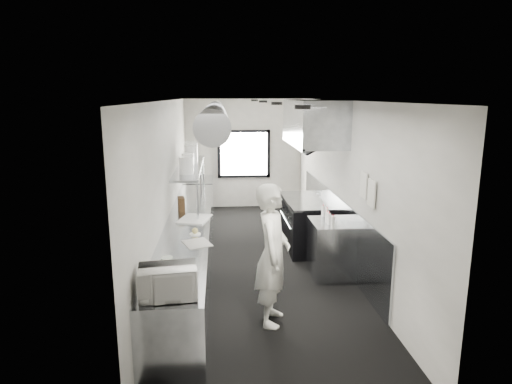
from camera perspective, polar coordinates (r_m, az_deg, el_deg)
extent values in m
cube|color=black|center=(7.98, 0.11, -8.86)|extent=(3.00, 8.00, 0.01)
cube|color=beige|center=(7.44, 0.12, 11.68)|extent=(3.00, 8.00, 0.01)
cube|color=beige|center=(11.53, -1.58, 4.92)|extent=(3.00, 0.02, 2.80)
cube|color=beige|center=(3.78, 5.34, -10.88)|extent=(3.00, 0.02, 2.80)
cube|color=beige|center=(7.61, -11.22, 0.84)|extent=(0.02, 8.00, 2.80)
cube|color=beige|center=(7.86, 11.08, 1.20)|extent=(0.02, 8.00, 2.80)
cube|color=#8E949B|center=(8.33, 10.15, -4.14)|extent=(0.03, 5.50, 1.10)
cylinder|color=gray|center=(7.82, -5.33, 9.82)|extent=(0.40, 6.40, 0.40)
cube|color=white|center=(11.49, -1.57, 4.90)|extent=(1.20, 0.03, 1.10)
cube|color=black|center=(11.45, -1.59, 7.77)|extent=(1.36, 0.03, 0.08)
cube|color=black|center=(11.60, -1.55, 2.09)|extent=(1.36, 0.03, 0.08)
cube|color=black|center=(11.49, -4.77, 4.86)|extent=(0.08, 0.03, 1.25)
cube|color=black|center=(11.56, 1.61, 4.94)|extent=(0.08, 0.03, 1.25)
cube|color=#8E949B|center=(8.31, 7.37, 8.89)|extent=(0.80, 2.20, 0.80)
cube|color=#8E949B|center=(8.27, 4.70, 6.22)|extent=(0.05, 2.20, 0.05)
cube|color=black|center=(8.32, 6.76, 6.56)|extent=(0.50, 2.10, 0.28)
cube|color=#8E949B|center=(7.35, -8.60, -7.16)|extent=(0.70, 6.00, 0.90)
cube|color=#8E949B|center=(8.54, -8.53, 3.20)|extent=(0.45, 3.00, 0.04)
cylinder|color=#8E949B|center=(7.22, -7.55, -1.11)|extent=(0.04, 0.04, 0.66)
cylinder|color=#8E949B|center=(8.59, -7.12, 1.05)|extent=(0.04, 0.04, 0.66)
cylinder|color=#8E949B|center=(9.96, -6.81, 2.62)|extent=(0.04, 0.04, 0.66)
cube|color=black|center=(8.64, 6.69, -4.13)|extent=(0.85, 1.60, 0.90)
cube|color=#8E949B|center=(8.52, 6.77, -1.10)|extent=(0.85, 1.60, 0.04)
cube|color=#8E949B|center=(8.57, 3.99, -4.21)|extent=(0.03, 1.55, 0.80)
cylinder|color=#8E949B|center=(8.53, 3.80, -3.58)|extent=(0.03, 1.30, 0.03)
cube|color=#8E949B|center=(7.36, 9.61, -7.17)|extent=(0.65, 0.80, 0.90)
cube|color=#8E949B|center=(10.90, -7.36, -0.68)|extent=(0.70, 1.20, 0.90)
cube|color=silver|center=(6.68, 13.67, 0.90)|extent=(0.02, 0.28, 0.38)
cube|color=silver|center=(6.37, 14.62, -0.17)|extent=(0.02, 0.28, 0.38)
imported|color=silver|center=(5.66, 2.15, -8.04)|extent=(0.57, 0.75, 1.83)
imported|color=white|center=(4.61, -11.28, -11.24)|extent=(0.57, 0.46, 0.32)
cylinder|color=silver|center=(5.22, -11.81, -9.72)|extent=(0.17, 0.17, 0.10)
cylinder|color=silver|center=(5.44, -11.36, -8.73)|extent=(0.18, 0.18, 0.10)
cube|color=silver|center=(6.15, -7.57, -6.54)|extent=(0.46, 0.50, 0.01)
cylinder|color=white|center=(6.55, -7.84, -5.37)|extent=(0.18, 0.18, 0.01)
sphere|color=#CCBD6B|center=(6.53, -7.85, -4.95)|extent=(0.09, 0.09, 0.09)
cube|color=silver|center=(7.33, -7.88, -3.42)|extent=(0.59, 0.69, 0.02)
cube|color=brown|center=(7.87, -9.57, -1.54)|extent=(0.14, 0.24, 0.24)
cylinder|color=white|center=(7.66, -8.96, 3.39)|extent=(0.26, 0.26, 0.29)
cylinder|color=white|center=(8.18, -8.75, 3.94)|extent=(0.26, 0.26, 0.28)
cylinder|color=white|center=(8.81, -8.35, 4.80)|extent=(0.31, 0.31, 0.36)
cylinder|color=white|center=(9.19, -8.30, 5.19)|extent=(0.27, 0.27, 0.39)
cylinder|color=silver|center=(6.87, 9.84, -3.84)|extent=(0.06, 0.06, 0.19)
cylinder|color=silver|center=(7.05, 9.35, -3.45)|extent=(0.07, 0.07, 0.17)
cylinder|color=silver|center=(7.16, 9.11, -3.21)|extent=(0.07, 0.07, 0.17)
cylinder|color=silver|center=(7.35, 9.12, -2.75)|extent=(0.08, 0.08, 0.18)
cylinder|color=silver|center=(7.50, 8.62, -2.44)|extent=(0.06, 0.06, 0.18)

